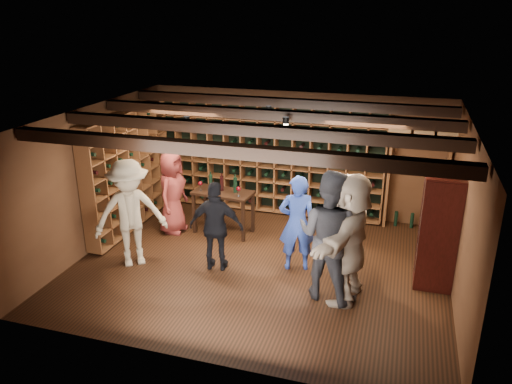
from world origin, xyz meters
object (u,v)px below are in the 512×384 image
(tasting_table, at_px, (223,196))
(guest_khaki, at_px, (130,213))
(display_cabinet, at_px, (438,234))
(man_grey_suit, at_px, (329,236))
(man_blue_shirt, at_px, (297,223))
(guest_beige, at_px, (349,238))
(guest_woman_black, at_px, (216,227))
(guest_red_floral, at_px, (172,193))

(tasting_table, bearing_deg, guest_khaki, -116.84)
(display_cabinet, xyz_separation_m, man_grey_suit, (-1.52, -0.78, 0.12))
(man_blue_shirt, bearing_deg, guest_beige, 126.56)
(man_grey_suit, height_order, guest_khaki, man_grey_suit)
(display_cabinet, distance_m, guest_beige, 1.44)
(display_cabinet, bearing_deg, guest_khaki, -171.31)
(man_grey_suit, bearing_deg, display_cabinet, -138.33)
(guest_beige, bearing_deg, man_grey_suit, -74.01)
(man_blue_shirt, xyz_separation_m, guest_woman_black, (-1.23, -0.39, -0.06))
(man_grey_suit, bearing_deg, tasting_table, -21.89)
(man_blue_shirt, distance_m, man_grey_suit, 0.93)
(tasting_table, bearing_deg, guest_woman_black, -68.40)
(man_grey_suit, distance_m, guest_beige, 0.29)
(man_grey_suit, xyz_separation_m, guest_red_floral, (-3.16, 1.43, -0.20))
(display_cabinet, distance_m, man_blue_shirt, 2.13)
(guest_red_floral, distance_m, guest_woman_black, 1.74)
(guest_red_floral, height_order, guest_beige, guest_beige)
(display_cabinet, height_order, man_blue_shirt, display_cabinet)
(man_blue_shirt, relative_size, guest_woman_black, 1.07)
(display_cabinet, distance_m, guest_woman_black, 3.39)
(man_blue_shirt, relative_size, guest_red_floral, 1.03)
(guest_red_floral, relative_size, tasting_table, 1.37)
(man_grey_suit, relative_size, guest_woman_black, 1.31)
(guest_beige, height_order, tasting_table, guest_beige)
(man_grey_suit, bearing_deg, man_blue_shirt, -33.80)
(man_grey_suit, relative_size, guest_red_floral, 1.25)
(display_cabinet, relative_size, guest_khaki, 0.97)
(man_grey_suit, bearing_deg, guest_khaki, 13.55)
(tasting_table, bearing_deg, guest_red_floral, -161.52)
(guest_woman_black, xyz_separation_m, guest_khaki, (-1.39, -0.24, 0.16))
(guest_khaki, bearing_deg, man_blue_shirt, -24.14)
(man_blue_shirt, xyz_separation_m, guest_khaki, (-2.62, -0.63, 0.10))
(guest_red_floral, bearing_deg, man_grey_suit, -111.58)
(guest_khaki, relative_size, tasting_table, 1.58)
(display_cabinet, distance_m, tasting_table, 3.84)
(guest_beige, bearing_deg, tasting_table, -113.26)
(guest_red_floral, bearing_deg, guest_beige, -109.30)
(guest_khaki, xyz_separation_m, tasting_table, (1.01, 1.59, -0.17))
(guest_beige, bearing_deg, guest_woman_black, -87.72)
(guest_red_floral, relative_size, guest_beige, 0.81)
(guest_beige, distance_m, tasting_table, 2.99)
(guest_khaki, bearing_deg, guest_beige, -37.97)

